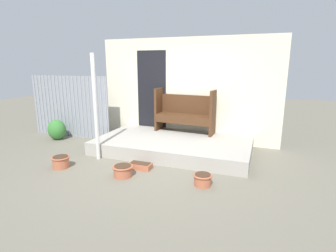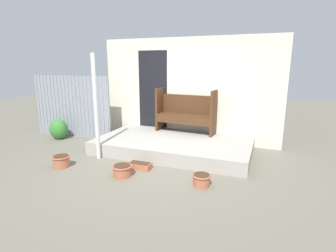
% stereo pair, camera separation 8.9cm
% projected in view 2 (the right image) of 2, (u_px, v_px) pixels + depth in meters
% --- Properties ---
extents(ground_plane, '(24.00, 24.00, 0.00)m').
position_uv_depth(ground_plane, '(150.00, 164.00, 5.22)').
color(ground_plane, '#706B5B').
extents(porch_slab, '(3.43, 1.91, 0.29)m').
position_uv_depth(porch_slab, '(174.00, 145.00, 6.00)').
color(porch_slab, '#A8A399').
rests_on(porch_slab, ground_plane).
extents(house_wall, '(4.63, 0.08, 2.60)m').
position_uv_depth(house_wall, '(186.00, 90.00, 6.64)').
color(house_wall, beige).
rests_on(house_wall, ground_plane).
extents(fence_corrugated, '(2.44, 0.05, 1.65)m').
position_uv_depth(fence_corrugated, '(71.00, 106.00, 7.14)').
color(fence_corrugated, gray).
rests_on(fence_corrugated, ground_plane).
extents(support_post, '(0.08, 0.08, 2.16)m').
position_uv_depth(support_post, '(96.00, 108.00, 5.32)').
color(support_post, silver).
rests_on(support_post, ground_plane).
extents(bench, '(1.51, 0.51, 1.08)m').
position_uv_depth(bench, '(186.00, 111.00, 6.47)').
color(bench, '#4C2D19').
rests_on(bench, porch_slab).
extents(flower_pot_left, '(0.35, 0.35, 0.23)m').
position_uv_depth(flower_pot_left, '(61.00, 161.00, 5.07)').
color(flower_pot_left, '#B26042').
rests_on(flower_pot_left, ground_plane).
extents(flower_pot_middle, '(0.37, 0.37, 0.20)m').
position_uv_depth(flower_pot_middle, '(122.00, 170.00, 4.66)').
color(flower_pot_middle, '#B26042').
rests_on(flower_pot_middle, ground_plane).
extents(flower_pot_right, '(0.32, 0.32, 0.20)m').
position_uv_depth(flower_pot_right, '(201.00, 179.00, 4.28)').
color(flower_pot_right, '#B26042').
rests_on(flower_pot_right, ground_plane).
extents(planter_box_rect, '(0.43, 0.21, 0.12)m').
position_uv_depth(planter_box_rect, '(140.00, 166.00, 5.00)').
color(planter_box_rect, '#B76647').
rests_on(planter_box_rect, ground_plane).
extents(shrub_by_fence, '(0.48, 0.43, 0.53)m').
position_uv_depth(shrub_by_fence, '(59.00, 129.00, 6.95)').
color(shrub_by_fence, '#387A33').
rests_on(shrub_by_fence, ground_plane).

